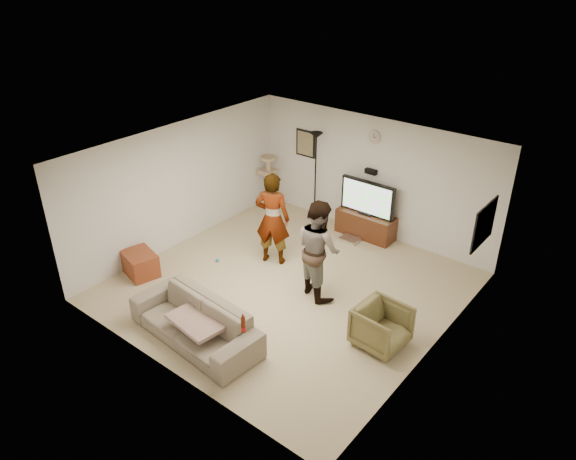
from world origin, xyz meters
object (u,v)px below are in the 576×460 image
Objects in this scene: person_right at (318,249)px; side_table at (140,264)px; tv at (368,198)px; sofa at (195,322)px; floor_lamp at (315,177)px; person_left at (272,219)px; tv_stand at (365,225)px; cat_tree at (268,180)px; beer_bottle at (243,325)px; armchair at (382,327)px.

person_right reaches higher than side_table.
sofa is at bearing -93.60° from tv.
person_left is (0.49, -2.03, -0.07)m from floor_lamp.
person_right is at bearing -79.31° from tv_stand.
person_right is 3.38m from side_table.
tv_stand is 1.88× the size of side_table.
floor_lamp is at bearing 178.36° from tv.
beer_bottle is (3.36, -4.42, 0.17)m from cat_tree.
cat_tree reaches higher than beer_bottle.
floor_lamp is (-1.35, 0.04, 0.11)m from tv.
floor_lamp reaches higher than person_left.
tv_stand is 0.64× the size of floor_lamp.
cat_tree is 5.00m from sofa.
side_table is at bearing 167.90° from sofa.
armchair is at bearing -30.70° from cat_tree.
person_right is at bearing 28.36° from side_table.
tv_stand is at bearing -1.64° from floor_lamp.
tv_stand is 1.54m from floor_lamp.
floor_lamp is 4.74m from sofa.
floor_lamp reaches higher than person_right.
floor_lamp is at bearing 107.31° from sofa.
floor_lamp is 1.08× the size of person_left.
sofa is (-0.29, -4.54, 0.07)m from tv_stand.
armchair reaches higher than tv_stand.
sofa is 2.85m from armchair.
person_right is 0.79× the size of sofa.
person_left is at bearing 122.41° from beer_bottle.
beer_bottle is (0.75, -4.54, -0.10)m from tv.
armchair is (2.31, 1.68, 0.01)m from sofa.
floor_lamp is 2.09m from person_left.
armchair is at bearing -175.84° from person_right.
armchair is at bearing 52.94° from beer_bottle.
tv is at bearing 90.57° from sofa.
beer_bottle is (0.75, -4.54, 0.52)m from tv_stand.
person_left reaches higher than tv_stand.
person_left reaches higher than sofa.
beer_bottle is (1.04, 0.00, 0.45)m from sofa.
side_table is at bearing 51.11° from person_right.
floor_lamp is 1.31m from cat_tree.
beer_bottle is (0.32, -2.21, -0.10)m from person_right.
person_left reaches higher than beer_bottle.
tv_stand is 2.63m from cat_tree.
person_left is 2.59m from side_table.
sofa is 3.01× the size of armchair.
tv is 2.37m from person_right.
floor_lamp reaches higher than tv.
cat_tree is 3.81m from side_table.
floor_lamp reaches higher than armchair.
tv reaches higher than tv_stand.
person_right is 2.24m from beer_bottle.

